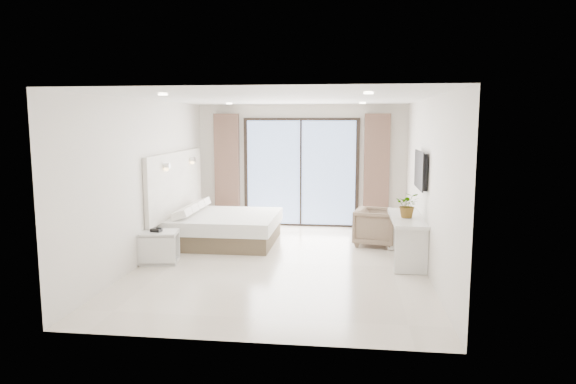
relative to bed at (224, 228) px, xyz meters
name	(u,v)px	position (x,y,z in m)	size (l,w,h in m)	color
ground	(283,263)	(1.32, -1.30, -0.29)	(6.20, 6.20, 0.00)	beige
room_shell	(278,164)	(1.12, -0.41, 1.29)	(4.62, 6.22, 2.72)	silver
bed	(224,228)	(0.00, 0.00, 0.00)	(1.99, 1.89, 0.69)	brown
nightstand	(160,247)	(-0.70, -1.55, -0.02)	(0.66, 0.58, 0.53)	silver
phone	(156,230)	(-0.74, -1.58, 0.27)	(0.17, 0.13, 0.06)	black
console_desk	(406,228)	(3.36, -0.95, 0.27)	(0.52, 1.66, 0.77)	silver
plant	(408,208)	(3.36, -1.06, 0.64)	(0.38, 0.42, 0.33)	#33662D
armchair	(376,225)	(2.91, 0.15, 0.09)	(0.75, 0.70, 0.77)	#7B6350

